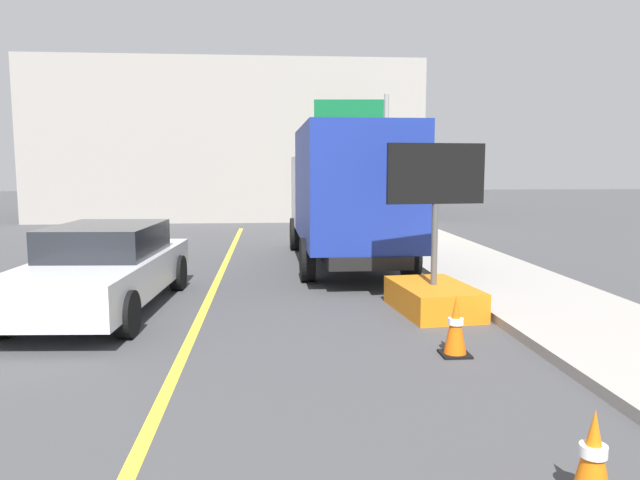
{
  "coord_description": "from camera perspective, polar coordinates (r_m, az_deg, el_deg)",
  "views": [
    {
      "loc": [
        1.1,
        1.33,
        2.34
      ],
      "look_at": [
        1.49,
        5.96,
        1.77
      ],
      "focal_mm": 33.69,
      "sensor_mm": 36.0,
      "label": 1
    }
  ],
  "objects": [
    {
      "name": "highway_guide_sign",
      "position": [
        22.84,
        4.31,
        9.73
      ],
      "size": [
        2.78,
        0.36,
        5.0
      ],
      "color": "gray",
      "rests_on": "ground"
    },
    {
      "name": "traffic_cone_mid_lane",
      "position": [
        7.69,
        12.76,
        -7.96
      ],
      "size": [
        0.36,
        0.36,
        0.76
      ],
      "color": "black",
      "rests_on": "ground"
    },
    {
      "name": "pickup_car",
      "position": [
        10.42,
        -19.85,
        -2.47
      ],
      "size": [
        2.19,
        4.98,
        1.38
      ],
      "color": "silver",
      "rests_on": "ground"
    },
    {
      "name": "lane_center_stripe",
      "position": [
        5.34,
        -17.15,
        -19.29
      ],
      "size": [
        0.14,
        36.0,
        0.01
      ],
      "primitive_type": "cube",
      "color": "yellow",
      "rests_on": "ground"
    },
    {
      "name": "arrow_board_trailer",
      "position": [
        9.83,
        10.73,
        -4.01
      ],
      "size": [
        1.6,
        1.91,
        2.7
      ],
      "color": "orange",
      "rests_on": "ground"
    },
    {
      "name": "traffic_cone_near_sign",
      "position": [
        4.8,
        24.49,
        -18.32
      ],
      "size": [
        0.36,
        0.36,
        0.69
      ],
      "color": "black",
      "rests_on": "ground"
    },
    {
      "name": "far_building_block",
      "position": [
        29.92,
        -8.3,
        8.95
      ],
      "size": [
        16.55,
        9.9,
        6.76
      ],
      "primitive_type": "cube",
      "color": "gray",
      "rests_on": "ground"
    },
    {
      "name": "box_truck",
      "position": [
        14.18,
        2.53,
        4.64
      ],
      "size": [
        2.48,
        7.28,
        3.2
      ],
      "color": "black",
      "rests_on": "ground"
    }
  ]
}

